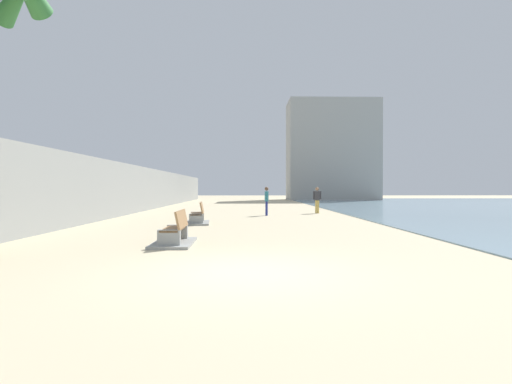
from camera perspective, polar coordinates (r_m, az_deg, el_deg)
name	(u,v)px	position (r m, az deg, el deg)	size (l,w,h in m)	color
ground_plane	(246,213)	(25.53, -1.44, -3.04)	(120.00, 120.00, 0.00)	#C6B793
seawall	(130,189)	(26.58, -17.84, 0.39)	(0.80, 64.00, 3.08)	gray
bench_near	(175,236)	(11.54, -11.73, -6.30)	(1.13, 2.12, 0.98)	gray
bench_far	(197,218)	(18.01, -8.50, -3.82)	(1.27, 2.18, 0.98)	gray
person_walking	(267,199)	(22.98, 1.54, -1.00)	(0.23, 0.53, 1.68)	navy
person_standing	(317,198)	(25.34, 8.86, -0.88)	(0.51, 0.27, 1.67)	gold
harbor_building	(332,151)	(54.96, 10.95, 5.88)	(12.00, 6.00, 13.41)	#9E9E99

